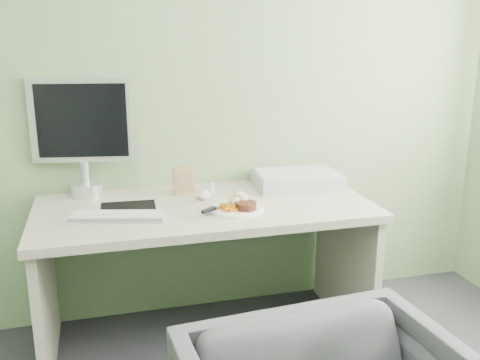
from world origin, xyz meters
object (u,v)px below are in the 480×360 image
object	(u,v)px
plate	(237,209)
desk	(205,240)
scanner	(297,180)
monitor	(82,130)

from	to	relation	value
plate	desk	bearing A→B (deg)	134.68
desk	scanner	bearing A→B (deg)	18.51
plate	monitor	bearing A→B (deg)	146.72
desk	scanner	world-z (taller)	scanner
monitor	plate	bearing A→B (deg)	-23.32
desk	monitor	bearing A→B (deg)	150.11
scanner	monitor	distance (m)	1.14
scanner	plate	bearing A→B (deg)	-139.10
desk	scanner	xyz separation A→B (m)	(0.54, 0.18, 0.22)
desk	monitor	size ratio (longest dim) A/B	2.71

